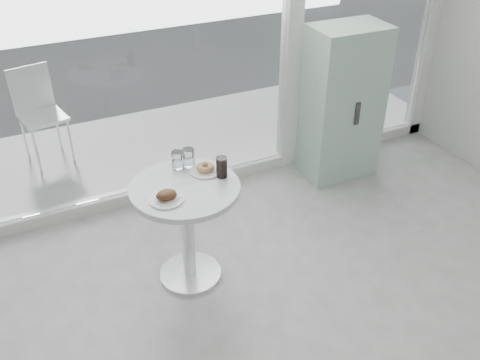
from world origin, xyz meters
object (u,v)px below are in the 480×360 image
patio_chair (39,109)px  cola_glass (222,167)px  water_tumbler_b (189,159)px  plate_fritter (167,196)px  main_table (186,213)px  plate_donut (205,169)px  water_tumbler_a (177,161)px  mint_cabinet (342,104)px

patio_chair → cola_glass: 2.33m
water_tumbler_b → plate_fritter: bearing=-129.6°
main_table → plate_donut: (0.19, 0.11, 0.24)m
water_tumbler_a → cola_glass: bearing=-44.1°
plate_fritter → plate_donut: size_ratio=1.02×
mint_cabinet → water_tumbler_b: bearing=-160.2°
plate_donut → cola_glass: size_ratio=1.50×
mint_cabinet → plate_fritter: mint_cabinet is taller
plate_fritter → cola_glass: 0.43m
plate_donut → water_tumbler_b: 0.14m
main_table → plate_fritter: size_ratio=3.55×
mint_cabinet → patio_chair: (-2.41, 1.36, -0.14)m
cola_glass → plate_fritter: bearing=-165.7°
cola_glass → patio_chair: bearing=113.6°
water_tumbler_a → water_tumbler_b: bearing=-5.1°
mint_cabinet → patio_chair: size_ratio=1.57×
water_tumbler_a → patio_chair: bearing=110.2°
main_table → plate_donut: plate_donut is taller
plate_donut → water_tumbler_a: (-0.15, 0.12, 0.04)m
patio_chair → cola_glass: size_ratio=6.18×
plate_donut → cola_glass: (0.08, -0.10, 0.05)m
mint_cabinet → water_tumbler_b: 1.73m
plate_donut → cola_glass: cola_glass is taller
mint_cabinet → patio_chair: mint_cabinet is taller
main_table → water_tumbler_a: 0.36m
main_table → water_tumbler_b: 0.37m
main_table → mint_cabinet: (1.75, 0.76, 0.14)m
mint_cabinet → plate_donut: size_ratio=6.46×
patio_chair → water_tumbler_a: patio_chair is taller
water_tumbler_b → cola_glass: cola_glass is taller
patio_chair → plate_fritter: size_ratio=4.05×
water_tumbler_b → plate_donut: bearing=-55.7°
plate_donut → water_tumbler_a: 0.20m
water_tumbler_a → cola_glass: size_ratio=0.90×
main_table → patio_chair: 2.22m
patio_chair → water_tumbler_a: size_ratio=6.86×
main_table → water_tumbler_a: size_ratio=6.01×
main_table → patio_chair: patio_chair is taller
plate_donut → plate_fritter: bearing=-148.3°
main_table → plate_donut: 0.32m
plate_fritter → cola_glass: (0.42, 0.11, 0.04)m
plate_fritter → water_tumbler_b: 0.42m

